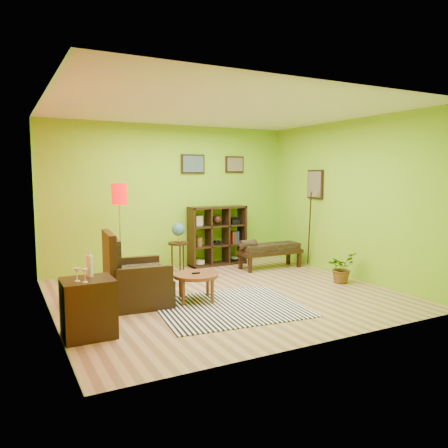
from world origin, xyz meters
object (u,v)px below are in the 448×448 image
bench (269,249)px  cube_shelf (218,236)px  side_cabinet (88,307)px  armchair (134,283)px  globe_table (178,235)px  potted_plant (341,271)px  floor_lamp (119,203)px  coffee_table (196,278)px

bench → cube_shelf: bearing=133.3°
side_cabinet → armchair: bearing=50.2°
globe_table → potted_plant: (2.20, -1.96, -0.52)m
side_cabinet → bench: 4.38m
bench → floor_lamp: bearing=178.7°
coffee_table → bench: (2.18, 1.39, 0.03)m
floor_lamp → armchair: bearing=-96.1°
floor_lamp → potted_plant: 3.91m
globe_table → cube_shelf: size_ratio=0.79×
floor_lamp → cube_shelf: (2.18, 0.70, -0.77)m
potted_plant → side_cabinet: bearing=-172.4°
side_cabinet → potted_plant: size_ratio=1.88×
cube_shelf → globe_table: bearing=-160.9°
coffee_table → globe_table: 1.91m
armchair → floor_lamp: floor_lamp is taller
armchair → cube_shelf: bearing=39.7°
armchair → potted_plant: size_ratio=2.02×
armchair → bench: size_ratio=0.81×
floor_lamp → bench: floor_lamp is taller
floor_lamp → bench: bearing=-1.3°
bench → potted_plant: size_ratio=2.50×
coffee_table → armchair: (-0.86, 0.24, -0.03)m
armchair → floor_lamp: (0.13, 1.22, 1.05)m
potted_plant → cube_shelf: bearing=117.2°
side_cabinet → floor_lamp: size_ratio=0.58×
cube_shelf → bench: size_ratio=0.92×
armchair → side_cabinet: 1.25m
cube_shelf → armchair: bearing=-140.3°
armchair → potted_plant: 3.53m
coffee_table → floor_lamp: bearing=116.4°
coffee_table → bench: size_ratio=0.50×
armchair → bench: (3.04, 1.15, 0.06)m
coffee_table → potted_plant: bearing=-3.2°
side_cabinet → globe_table: bearing=50.3°
cube_shelf → side_cabinet: bearing=-137.2°
side_cabinet → bench: size_ratio=0.75×
floor_lamp → bench: (2.91, -0.07, -0.99)m
coffee_table → globe_table: (0.45, 1.81, 0.37)m
coffee_table → globe_table: bearing=76.1°
side_cabinet → bench: side_cabinet is taller
globe_table → cube_shelf: cube_shelf is taller
floor_lamp → coffee_table: bearing=-63.6°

